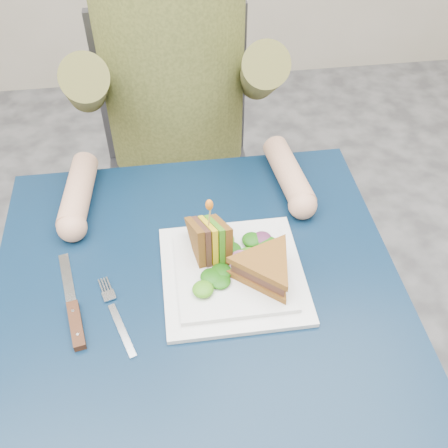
{
  "coord_description": "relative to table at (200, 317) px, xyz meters",
  "views": [
    {
      "loc": [
        -0.03,
        -0.58,
        1.5
      ],
      "look_at": [
        0.06,
        0.08,
        0.82
      ],
      "focal_mm": 42.0,
      "sensor_mm": 36.0,
      "label": 1
    }
  ],
  "objects": [
    {
      "name": "ground",
      "position": [
        0.0,
        0.0,
        -0.65
      ],
      "size": [
        4.0,
        4.0,
        0.0
      ],
      "primitive_type": "plane",
      "color": "#4F4F52",
      "rests_on": "ground"
    },
    {
      "name": "table",
      "position": [
        0.0,
        0.0,
        0.0
      ],
      "size": [
        0.75,
        0.75,
        0.73
      ],
      "color": "black",
      "rests_on": "ground"
    },
    {
      "name": "chair",
      "position": [
        0.0,
        0.66,
        -0.11
      ],
      "size": [
        0.42,
        0.4,
        0.93
      ],
      "color": "#47474C",
      "rests_on": "ground"
    },
    {
      "name": "diner",
      "position": [
        -0.0,
        0.55,
        0.26
      ],
      "size": [
        0.54,
        0.59,
        0.74
      ],
      "color": "brown",
      "rests_on": "chair"
    },
    {
      "name": "plate",
      "position": [
        0.07,
        0.03,
        0.09
      ],
      "size": [
        0.26,
        0.26,
        0.02
      ],
      "color": "white",
      "rests_on": "table"
    },
    {
      "name": "sandwich_flat",
      "position": [
        0.12,
        0.0,
        0.12
      ],
      "size": [
        0.2,
        0.2,
        0.05
      ],
      "color": "brown",
      "rests_on": "plate"
    },
    {
      "name": "sandwich_upright",
      "position": [
        0.03,
        0.07,
        0.13
      ],
      "size": [
        0.09,
        0.14,
        0.14
      ],
      "color": "brown",
      "rests_on": "plate"
    },
    {
      "name": "fork",
      "position": [
        -0.15,
        -0.04,
        0.08
      ],
      "size": [
        0.07,
        0.18,
        0.01
      ],
      "color": "silver",
      "rests_on": "table"
    },
    {
      "name": "knife",
      "position": [
        -0.22,
        -0.03,
        0.09
      ],
      "size": [
        0.06,
        0.22,
        0.02
      ],
      "color": "silver",
      "rests_on": "table"
    },
    {
      "name": "toothpick",
      "position": [
        0.03,
        0.07,
        0.2
      ],
      "size": [
        0.01,
        0.01,
        0.06
      ],
      "primitive_type": "cylinder",
      "rotation": [
        0.14,
        0.07,
        0.0
      ],
      "color": "tan",
      "rests_on": "sandwich_upright"
    },
    {
      "name": "toothpick_frill",
      "position": [
        0.03,
        0.07,
        0.23
      ],
      "size": [
        0.01,
        0.01,
        0.02
      ],
      "primitive_type": "ellipsoid",
      "color": "orange",
      "rests_on": "sandwich_upright"
    },
    {
      "name": "lettuce_spill",
      "position": [
        0.07,
        0.04,
        0.11
      ],
      "size": [
        0.15,
        0.13,
        0.02
      ],
      "primitive_type": null,
      "color": "#337A14",
      "rests_on": "plate"
    },
    {
      "name": "onion_ring",
      "position": [
        0.08,
        0.03,
        0.11
      ],
      "size": [
        0.04,
        0.04,
        0.02
      ],
      "primitive_type": "torus",
      "rotation": [
        0.44,
        0.0,
        0.0
      ],
      "color": "#9E4C7A",
      "rests_on": "plate"
    }
  ]
}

